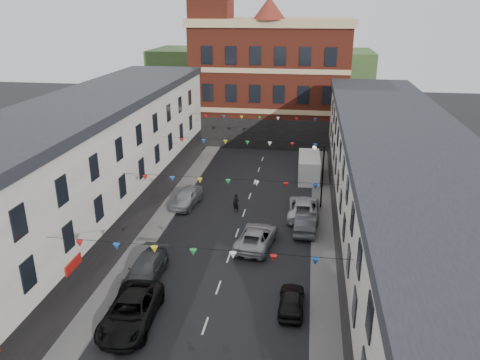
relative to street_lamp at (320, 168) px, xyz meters
The scene contains 18 objects.
ground 15.94m from the street_lamp, 115.07° to the right, with size 160.00×160.00×0.00m, color black.
pavement_left 18.43m from the street_lamp, 138.26° to the right, with size 1.80×64.00×0.15m, color #605E5B.
pavement_right 12.60m from the street_lamp, 88.33° to the right, with size 1.80×64.00×0.15m, color #605E5B.
terrace_left 22.52m from the street_lamp, 144.66° to the right, with size 8.40×56.00×10.70m.
terrace_right 14.04m from the street_lamp, 68.09° to the right, with size 8.40×56.00×9.70m.
civic_building 25.18m from the street_lamp, 105.30° to the left, with size 20.60×13.30×18.50m.
clock_tower 27.57m from the street_lamp, 123.79° to the left, with size 5.60×5.60×30.00m.
distant_hill 49.16m from the street_lamp, 102.40° to the left, with size 40.00×14.00×10.00m, color #2F5226.
street_lamp is the anchor object (origin of this frame).
car_left_c 21.58m from the street_lamp, 120.53° to the right, with size 2.73×5.92×1.65m, color black.
car_left_d 18.20m from the street_lamp, 130.35° to the right, with size 2.07×5.08×1.48m, color #3D4144.
car_left_e 12.49m from the street_lamp, behind, with size 1.90×4.72×1.61m, color gray.
car_right_d 16.08m from the street_lamp, 96.13° to the right, with size 1.53×3.81×1.30m, color black.
car_right_e 5.69m from the street_lamp, 102.72° to the right, with size 1.71×4.90×1.61m, color #45464B.
car_right_f 3.83m from the street_lamp, 125.16° to the right, with size 2.63×5.71×1.59m, color silver.
moving_car 9.75m from the street_lamp, 120.99° to the right, with size 2.52×5.47×1.52m, color #ABACB2.
white_van 8.42m from the street_lamp, 96.83° to the left, with size 2.20×5.73×2.53m, color white.
pedestrian 8.13m from the street_lamp, 165.80° to the right, with size 0.61×0.40×1.68m, color black.
Camera 1 is at (5.36, -25.92, 17.44)m, focal length 35.00 mm.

